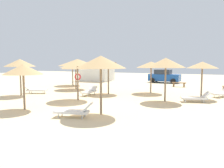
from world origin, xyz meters
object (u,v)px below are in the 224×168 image
at_px(parasol_4, 166,63).
at_px(lounger_0, 74,111).
at_px(parasol_1, 20,63).
at_px(parasol_9, 77,63).
at_px(parked_car, 164,76).
at_px(beach_cabana, 97,71).
at_px(parasol_2, 202,65).
at_px(lounger_1, 35,90).
at_px(lounger_3, 89,91).
at_px(lounger_4, 196,97).
at_px(lounger_2, 222,93).
at_px(parasol_0, 101,62).
at_px(parasol_5, 76,66).
at_px(parasol_3, 108,65).
at_px(parasol_7, 73,66).
at_px(bench_0, 179,84).
at_px(parasol_8, 151,65).
at_px(parasol_6, 23,70).

relative_size(parasol_4, lounger_0, 1.53).
height_order(parasol_1, parasol_9, parasol_1).
bearing_deg(parked_car, beach_cabana, -174.44).
height_order(parasol_2, lounger_1, parasol_2).
distance_m(lounger_3, lounger_4, 8.27).
distance_m(lounger_1, lounger_3, 4.92).
bearing_deg(lounger_2, parked_car, 122.50).
bearing_deg(beach_cabana, parasol_1, -87.30).
bearing_deg(parasol_0, parasol_5, 129.71).
xyz_separation_m(parasol_4, lounger_1, (-11.07, -0.63, -2.36)).
bearing_deg(parasol_3, parasol_7, 146.03).
relative_size(parasol_9, bench_0, 1.94).
height_order(parasol_9, bench_0, parasol_9).
bearing_deg(bench_0, parked_car, 119.28).
bearing_deg(lounger_2, lounger_3, -161.57).
bearing_deg(parasol_9, parasol_5, 124.26).
bearing_deg(bench_0, parasol_2, -70.87).
bearing_deg(parasol_9, parked_car, 77.97).
bearing_deg(lounger_1, parasol_8, 25.33).
bearing_deg(lounger_4, parasol_3, 170.74).
height_order(lounger_3, parked_car, parked_car).
bearing_deg(parasol_7, parasol_9, -54.09).
relative_size(parasol_0, parasol_2, 1.11).
bearing_deg(parasol_4, lounger_0, -117.70).
bearing_deg(parasol_1, parked_car, 61.09).
relative_size(parasol_5, parasol_7, 1.01).
relative_size(parasol_2, parasol_4, 0.91).
distance_m(parasol_8, parked_car, 10.24).
distance_m(parasol_3, lounger_3, 2.76).
bearing_deg(parasol_0, parasol_7, 129.48).
bearing_deg(bench_0, lounger_2, -55.26).
distance_m(parasol_0, parasol_5, 11.06).
bearing_deg(parasol_1, lounger_3, 25.84).
xyz_separation_m(parasol_0, parasol_3, (-2.73, 6.88, -0.25)).
relative_size(parasol_9, parked_car, 0.71).
bearing_deg(parasol_8, bench_0, 73.60).
relative_size(parasol_4, lounger_4, 1.52).
distance_m(parasol_7, lounger_4, 14.97).
bearing_deg(parasol_4, parasol_1, -169.90).
height_order(parasol_5, lounger_0, parasol_5).
relative_size(parasol_3, parasol_5, 0.94).
relative_size(parasol_5, beach_cabana, 0.67).
bearing_deg(parasol_8, lounger_0, -97.98).
xyz_separation_m(parasol_5, parasol_7, (-2.28, 2.84, -0.02)).
height_order(lounger_2, lounger_4, lounger_2).
relative_size(parasol_1, parked_car, 0.72).
height_order(parasol_6, lounger_2, parasol_6).
distance_m(parasol_1, parasol_5, 5.64).
distance_m(parasol_1, parasol_2, 14.29).
bearing_deg(parasol_8, beach_cabana, 137.79).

